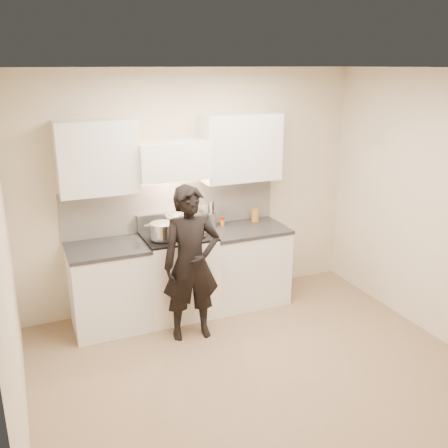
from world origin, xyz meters
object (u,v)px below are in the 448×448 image
object	(u,v)px
stove	(179,274)
person	(191,264)
utensil_crock	(212,219)
wok	(183,219)
counter_right	(245,264)

from	to	relation	value
stove	person	distance (m)	0.63
utensil_crock	person	xyz separation A→B (m)	(-0.51, -0.74, -0.20)
utensil_crock	wok	bearing A→B (deg)	-171.31
person	wok	bearing A→B (deg)	85.06
stove	person	bearing A→B (deg)	-93.62
utensil_crock	person	distance (m)	0.92
utensil_crock	person	size ratio (longest dim) A/B	0.18
counter_right	utensil_crock	distance (m)	0.68
stove	counter_right	world-z (taller)	stove
stove	counter_right	size ratio (longest dim) A/B	1.04
wok	utensil_crock	xyz separation A→B (m)	(0.37, 0.06, -0.05)
wok	utensil_crock	distance (m)	0.38
stove	utensil_crock	size ratio (longest dim) A/B	3.24
stove	wok	distance (m)	0.62
utensil_crock	person	bearing A→B (deg)	-124.98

